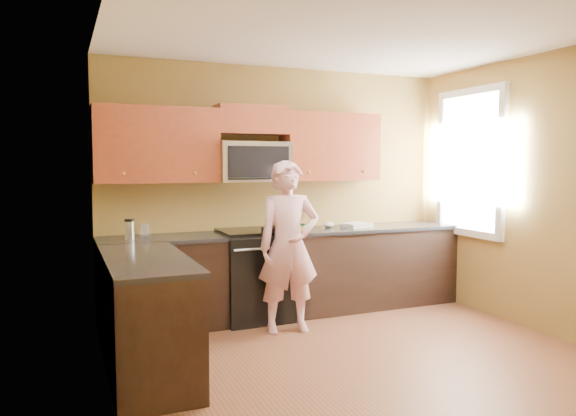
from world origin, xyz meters
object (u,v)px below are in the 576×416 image
frying_pan (273,232)px  butter_tub (301,230)px  microwave (253,182)px  stove (257,274)px  travel_mug (130,240)px  woman (289,247)px

frying_pan → butter_tub: frying_pan is taller
butter_tub → microwave: bearing=164.4°
stove → microwave: (0.00, 0.12, 0.97)m
stove → frying_pan: size_ratio=2.26×
stove → travel_mug: (-1.29, -0.04, 0.44)m
stove → butter_tub: (0.51, -0.02, 0.45)m
woman → butter_tub: size_ratio=14.07×
stove → microwave: microwave is taller
microwave → travel_mug: 1.41m
microwave → woman: (0.15, -0.65, -0.61)m
microwave → woman: bearing=-77.4°
butter_tub → travel_mug: (-1.80, -0.02, -0.00)m
microwave → travel_mug: size_ratio=3.88×
travel_mug → woman: bearing=-18.7°
stove → frying_pan: 0.55m
butter_tub → stove: bearing=178.2°
frying_pan → travel_mug: travel_mug is taller
woman → travel_mug: bearing=168.3°
woman → frying_pan: woman is taller
frying_pan → travel_mug: bearing=161.9°
microwave → frying_pan: (0.09, -0.38, -0.50)m
travel_mug → frying_pan: bearing=-8.9°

